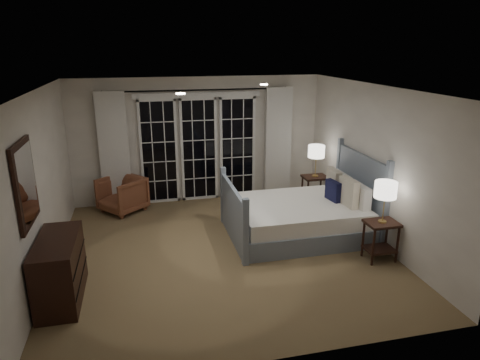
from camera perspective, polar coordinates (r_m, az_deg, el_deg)
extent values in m
plane|color=brown|center=(6.79, -2.27, -9.44)|extent=(5.00, 5.00, 0.00)
plane|color=silver|center=(6.08, -2.56, 12.06)|extent=(5.00, 5.00, 0.00)
cube|color=silver|center=(6.37, -25.08, -0.86)|extent=(0.02, 5.00, 2.50)
cube|color=silver|center=(7.20, 17.53, 2.00)|extent=(0.02, 5.00, 2.50)
cube|color=silver|center=(8.71, -5.55, 5.35)|extent=(5.00, 0.02, 2.50)
cube|color=silver|center=(4.06, 4.41, -9.32)|extent=(5.00, 0.02, 2.50)
cube|color=black|center=(8.66, -10.74, 3.69)|extent=(0.66, 0.02, 2.02)
cube|color=black|center=(8.73, -5.49, 4.03)|extent=(0.66, 0.02, 2.02)
cube|color=black|center=(8.87, -0.35, 4.33)|extent=(0.66, 0.02, 2.02)
cube|color=white|center=(8.52, -5.69, 11.21)|extent=(2.50, 0.04, 0.10)
cylinder|color=black|center=(8.46, -5.66, 11.85)|extent=(3.50, 0.03, 0.03)
cube|color=silver|center=(8.56, -16.44, 3.81)|extent=(0.55, 0.10, 2.25)
cube|color=silver|center=(8.98, 5.09, 5.09)|extent=(0.55, 0.10, 2.25)
cylinder|color=white|center=(6.85, 3.22, 12.59)|extent=(0.12, 0.12, 0.01)
cylinder|color=white|center=(5.60, -7.93, 11.34)|extent=(0.12, 0.12, 0.01)
cube|color=slate|center=(7.35, 7.65, -6.07)|extent=(2.11, 1.64, 0.31)
cube|color=white|center=(7.24, 7.74, -4.02)|extent=(2.05, 1.58, 0.26)
cube|color=slate|center=(7.62, 15.67, -1.58)|extent=(0.06, 1.64, 1.34)
cube|color=slate|center=(6.93, -0.92, -4.63)|extent=(0.06, 1.64, 0.92)
cube|color=white|center=(7.24, 15.52, -1.93)|extent=(0.14, 0.60, 0.36)
cube|color=white|center=(7.77, 13.31, -0.41)|extent=(0.14, 0.60, 0.36)
cube|color=beige|center=(7.18, 14.28, -1.60)|extent=(0.16, 0.46, 0.45)
cube|color=beige|center=(7.66, 12.39, -0.27)|extent=(0.16, 0.46, 0.45)
cube|color=#131434|center=(7.37, 12.30, -1.40)|extent=(0.15, 0.35, 0.34)
cube|color=black|center=(6.64, 18.41, -5.49)|extent=(0.46, 0.37, 0.04)
cube|color=black|center=(6.80, 18.07, -8.74)|extent=(0.43, 0.33, 0.03)
cylinder|color=black|center=(6.54, 17.36, -8.57)|extent=(0.04, 0.04, 0.58)
cylinder|color=black|center=(6.74, 20.25, -8.09)|extent=(0.04, 0.04, 0.58)
cylinder|color=black|center=(6.77, 16.10, -7.53)|extent=(0.04, 0.04, 0.58)
cylinder|color=black|center=(6.96, 18.93, -7.10)|extent=(0.04, 0.04, 0.58)
cube|color=black|center=(8.54, 9.97, 0.38)|extent=(0.47, 0.38, 0.04)
cube|color=black|center=(8.68, 9.82, -2.31)|extent=(0.43, 0.34, 0.03)
cylinder|color=black|center=(8.43, 9.02, -1.97)|extent=(0.04, 0.04, 0.59)
cylinder|color=black|center=(8.58, 11.47, -1.75)|extent=(0.04, 0.04, 0.59)
cylinder|color=black|center=(8.69, 8.28, -1.33)|extent=(0.04, 0.04, 0.59)
cylinder|color=black|center=(8.84, 10.67, -1.13)|extent=(0.04, 0.04, 0.59)
cylinder|color=tan|center=(6.62, 18.44, -5.25)|extent=(0.12, 0.12, 0.02)
cylinder|color=tan|center=(6.55, 18.60, -3.71)|extent=(0.02, 0.02, 0.36)
cylinder|color=white|center=(6.46, 18.85, -1.23)|extent=(0.32, 0.32, 0.23)
cylinder|color=tan|center=(8.53, 9.98, 0.57)|extent=(0.12, 0.12, 0.02)
cylinder|color=tan|center=(8.48, 10.05, 1.81)|extent=(0.02, 0.02, 0.36)
cylinder|color=white|center=(8.41, 10.16, 3.78)|extent=(0.32, 0.32, 0.24)
imported|color=brown|center=(8.51, -15.44, -1.89)|extent=(1.04, 1.04, 0.68)
cube|color=black|center=(5.89, -22.89, -10.95)|extent=(0.48, 1.15, 0.82)
cube|color=black|center=(5.91, -20.35, -12.04)|extent=(0.01, 1.13, 0.01)
cube|color=black|center=(5.79, -20.63, -9.72)|extent=(0.01, 1.13, 0.01)
cube|color=black|center=(5.52, -26.74, -0.48)|extent=(0.04, 0.85, 1.00)
cube|color=white|center=(5.51, -26.48, -0.46)|extent=(0.01, 0.73, 0.88)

